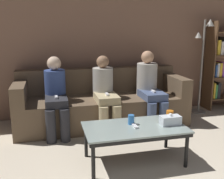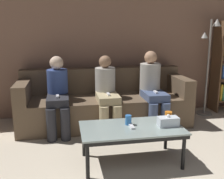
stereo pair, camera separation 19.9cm
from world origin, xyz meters
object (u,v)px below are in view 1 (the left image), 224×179
(cup_near_right, at_px, (131,120))
(game_remote, at_px, (135,126))
(seated_person_left_end, at_px, (56,94))
(seated_person_mid_right, at_px, (150,86))
(standing_lamp, at_px, (203,57))
(tissue_box, at_px, (170,120))
(coffee_table, at_px, (135,130))
(cup_near_left, at_px, (170,115))
(couch, at_px, (102,104))
(seated_person_mid_left, at_px, (105,91))

(cup_near_right, xyz_separation_m, game_remote, (0.02, -0.08, -0.04))
(seated_person_left_end, relative_size, seated_person_mid_right, 0.96)
(standing_lamp, bearing_deg, game_remote, -139.87)
(tissue_box, bearing_deg, seated_person_mid_right, 80.13)
(coffee_table, relative_size, cup_near_right, 10.18)
(tissue_box, relative_size, standing_lamp, 0.14)
(cup_near_left, xyz_separation_m, game_remote, (-0.46, -0.09, -0.05))
(tissue_box, bearing_deg, couch, 110.73)
(couch, xyz_separation_m, seated_person_mid_right, (0.69, -0.22, 0.29))
(couch, bearing_deg, seated_person_mid_left, -90.00)
(standing_lamp, bearing_deg, coffee_table, -139.87)
(couch, relative_size, coffee_table, 2.31)
(standing_lamp, xyz_separation_m, seated_person_mid_left, (-1.79, -0.38, -0.41))
(cup_near_right, relative_size, seated_person_left_end, 0.10)
(seated_person_left_end, bearing_deg, seated_person_mid_right, 0.58)
(coffee_table, bearing_deg, standing_lamp, 40.13)
(seated_person_mid_left, bearing_deg, coffee_table, -84.49)
(game_remote, bearing_deg, cup_near_right, 102.40)
(seated_person_mid_right, bearing_deg, tissue_box, -99.87)
(cup_near_right, bearing_deg, cup_near_left, 1.84)
(coffee_table, height_order, game_remote, game_remote)
(cup_near_left, bearing_deg, coffee_table, -168.62)
(tissue_box, bearing_deg, cup_near_right, 164.90)
(tissue_box, relative_size, seated_person_left_end, 0.21)
(game_remote, xyz_separation_m, seated_person_mid_right, (0.59, 1.07, 0.17))
(couch, relative_size, seated_person_left_end, 2.37)
(cup_near_right, bearing_deg, couch, 93.98)
(couch, distance_m, tissue_box, 1.43)
(coffee_table, relative_size, seated_person_mid_right, 0.98)
(couch, height_order, tissue_box, couch)
(tissue_box, relative_size, seated_person_mid_left, 0.21)
(cup_near_right, bearing_deg, tissue_box, -15.10)
(couch, relative_size, game_remote, 16.94)
(cup_near_right, relative_size, seated_person_mid_right, 0.10)
(cup_near_right, bearing_deg, game_remote, -77.60)
(coffee_table, xyz_separation_m, seated_person_mid_right, (0.59, 1.07, 0.22))
(game_remote, height_order, seated_person_mid_left, seated_person_mid_left)
(cup_near_left, height_order, tissue_box, tissue_box)
(couch, distance_m, seated_person_mid_left, 0.35)
(tissue_box, height_order, standing_lamp, standing_lamp)
(seated_person_left_end, bearing_deg, cup_near_right, -51.42)
(couch, bearing_deg, standing_lamp, 4.34)
(coffee_table, xyz_separation_m, cup_near_right, (-0.02, 0.08, 0.10))
(cup_near_left, xyz_separation_m, seated_person_mid_left, (-0.56, 0.96, 0.09))
(seated_person_mid_left, height_order, seated_person_mid_right, seated_person_mid_right)
(standing_lamp, bearing_deg, seated_person_mid_left, -168.13)
(couch, height_order, cup_near_left, couch)
(coffee_table, xyz_separation_m, standing_lamp, (1.69, 1.43, 0.61))
(standing_lamp, bearing_deg, tissue_box, -131.44)
(cup_near_left, bearing_deg, couch, 114.90)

